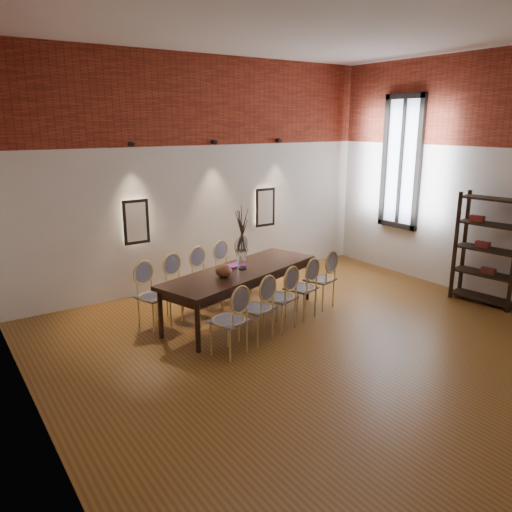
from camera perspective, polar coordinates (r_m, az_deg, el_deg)
floor at (r=6.70m, az=8.97°, el=-10.74°), size 7.00×7.00×0.02m
ceiling at (r=6.15m, az=10.65°, el=25.35°), size 7.00×7.00×0.02m
wall_back at (r=8.99m, az=-6.28°, el=9.30°), size 7.00×0.10×4.00m
wall_left at (r=4.48m, az=-25.19°, el=2.23°), size 0.10×7.00×4.00m
wall_right at (r=8.93m, az=26.59°, el=7.79°), size 0.10×7.00×4.00m
brick_band_back at (r=8.89m, az=-6.30°, el=17.31°), size 7.00×0.02×1.50m
brick_band_left at (r=4.42m, az=-26.14°, el=18.34°), size 0.02×7.00×1.50m
niche_left at (r=8.47m, az=-13.61°, el=3.83°), size 0.36×0.06×0.66m
niche_right at (r=9.67m, az=0.95°, el=5.61°), size 0.36×0.06×0.66m
spot_fixture_left at (r=8.30m, az=-14.08°, el=12.29°), size 0.08×0.10×0.08m
spot_fixture_mid at (r=8.93m, az=-4.82°, el=12.84°), size 0.08×0.10×0.08m
spot_fixture_right at (r=9.70m, az=2.58°, el=13.04°), size 0.08×0.10×0.08m
window_glass at (r=9.98m, az=16.34°, el=10.22°), size 0.02×0.78×2.38m
window_frame at (r=9.96m, az=16.26°, el=10.22°), size 0.08×0.90×2.50m
window_mullion at (r=9.96m, az=16.26°, el=10.22°), size 0.06×0.06×2.40m
dining_table at (r=7.59m, az=-1.70°, el=-4.28°), size 2.87×1.64×0.75m
chair_near_a at (r=6.34m, az=-3.15°, el=-7.35°), size 0.55×0.55×0.94m
chair_near_b at (r=6.73m, az=-0.04°, el=-5.98°), size 0.55×0.55×0.94m
chair_near_c at (r=7.14m, az=2.71°, el=-4.75°), size 0.55×0.55×0.94m
chair_near_d at (r=7.56m, az=5.15°, el=-3.64°), size 0.55×0.55×0.94m
chair_near_e at (r=8.00m, az=7.32°, el=-2.65°), size 0.55×0.55×0.94m
chair_far_a at (r=7.32m, az=-11.61°, el=-4.54°), size 0.55×0.55×0.94m
chair_far_b at (r=7.66m, az=-8.48°, el=-3.51°), size 0.55×0.55×0.94m
chair_far_c at (r=8.02m, az=-5.64°, el=-2.56°), size 0.55×0.55×0.94m
chair_far_d at (r=8.40m, az=-3.04°, el=-1.69°), size 0.55×0.55×0.94m
chair_far_e at (r=8.80m, az=-0.68°, el=-0.89°), size 0.55×0.55×0.94m
vase at (r=7.45m, az=-1.61°, el=-0.42°), size 0.14×0.14×0.30m
dried_branches at (r=7.34m, az=-1.64°, el=2.97°), size 0.50×0.50×0.70m
bowl at (r=7.10m, az=-3.70°, el=-1.72°), size 0.24×0.24×0.18m
book at (r=7.63m, az=-2.51°, el=-1.11°), size 0.30×0.25×0.03m
shelving_rack at (r=8.87m, az=24.99°, el=0.68°), size 0.52×1.04×1.80m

